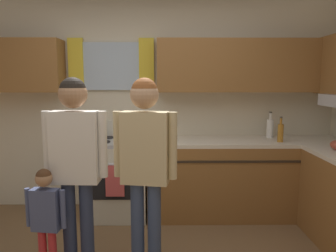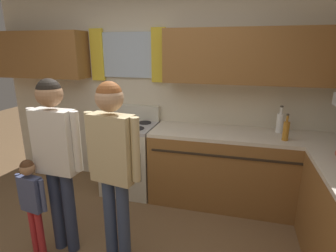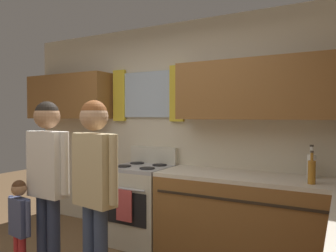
% 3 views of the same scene
% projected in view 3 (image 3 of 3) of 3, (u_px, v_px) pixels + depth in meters
% --- Properties ---
extents(back_wall_unit, '(4.60, 0.42, 2.60)m').
position_uv_depth(back_wall_unit, '(180.00, 117.00, 3.81)').
color(back_wall_unit, beige).
rests_on(back_wall_unit, ground).
extents(kitchen_counter_run, '(2.27, 2.22, 0.90)m').
position_uv_depth(kitchen_counter_run, '(306.00, 249.00, 2.49)').
color(kitchen_counter_run, brown).
rests_on(kitchen_counter_run, ground).
extents(stove_oven, '(0.64, 0.67, 1.10)m').
position_uv_depth(stove_oven, '(142.00, 203.00, 3.77)').
color(stove_oven, beige).
rests_on(stove_oven, ground).
extents(bottle_milk_white, '(0.08, 0.08, 0.31)m').
position_uv_depth(bottle_milk_white, '(311.00, 165.00, 3.01)').
color(bottle_milk_white, white).
rests_on(bottle_milk_white, kitchen_counter_run).
extents(bottle_oil_amber, '(0.06, 0.06, 0.29)m').
position_uv_depth(bottle_oil_amber, '(312.00, 171.00, 2.75)').
color(bottle_oil_amber, '#B27223').
rests_on(bottle_oil_amber, kitchen_counter_run).
extents(adult_holding_child, '(0.50, 0.22, 1.61)m').
position_uv_depth(adult_holding_child, '(48.00, 171.00, 2.76)').
color(adult_holding_child, '#2D3856').
rests_on(adult_holding_child, ground).
extents(adult_in_plaid, '(0.49, 0.22, 1.60)m').
position_uv_depth(adult_in_plaid, '(95.00, 177.00, 2.48)').
color(adult_in_plaid, '#38476B').
rests_on(adult_in_plaid, ground).
extents(small_child, '(0.32, 0.13, 0.94)m').
position_uv_depth(small_child, '(19.00, 221.00, 2.76)').
color(small_child, red).
rests_on(small_child, ground).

